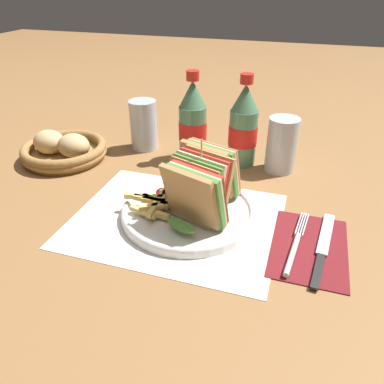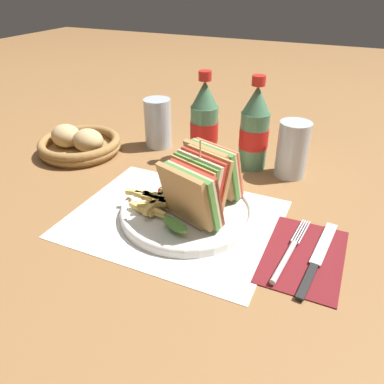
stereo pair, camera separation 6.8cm
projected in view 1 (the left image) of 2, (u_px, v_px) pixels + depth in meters
The scene contains 14 objects.
ground_plane at pixel (200, 224), 0.66m from camera, with size 4.00×4.00×0.00m, color olive.
placemat at pixel (177, 218), 0.68m from camera, with size 0.37×0.29×0.00m.
plate_main at pixel (189, 211), 0.68m from camera, with size 0.24×0.24×0.02m.
club_sandwich at pixel (202, 183), 0.65m from camera, with size 0.13×0.21×0.14m.
fries_pile at pixel (155, 203), 0.67m from camera, with size 0.11×0.10×0.02m.
ketchup_blob at pixel (165, 193), 0.71m from camera, with size 0.04×0.03×0.01m.
napkin at pixel (309, 247), 0.61m from camera, with size 0.12×0.18×0.00m.
fork at pixel (295, 247), 0.60m from camera, with size 0.03×0.18×0.01m.
knife at pixel (323, 248), 0.60m from camera, with size 0.04×0.20×0.00m.
coke_bottle_near at pixel (193, 123), 0.85m from camera, with size 0.06×0.06×0.20m.
coke_bottle_far at pixel (243, 127), 0.83m from camera, with size 0.06×0.06×0.20m.
glass_near at pixel (281, 148), 0.82m from camera, with size 0.07×0.07×0.12m.
glass_far at pixel (144, 125), 0.92m from camera, with size 0.07×0.07×0.12m.
bread_basket at pixel (64, 150), 0.88m from camera, with size 0.20×0.20×0.07m.
Camera 1 is at (0.15, -0.52, 0.39)m, focal length 35.00 mm.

